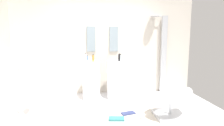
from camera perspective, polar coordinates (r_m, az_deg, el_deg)
name	(u,v)px	position (r m, az deg, el deg)	size (l,w,h in m)	color
ground_plane	(107,119)	(3.41, -1.70, -17.72)	(4.80, 3.60, 0.04)	silver
rear_partition	(102,44)	(4.72, -3.11, 5.98)	(4.80, 0.10, 2.60)	beige
pedestal_sink_left	(91,79)	(4.38, -6.66, -5.21)	(0.41, 0.41, 1.02)	white
pedestal_sink_right	(115,79)	(4.41, 1.07, -5.08)	(0.41, 0.41, 1.02)	white
vanity_mirror_left	(91,39)	(4.65, -6.76, 7.67)	(0.22, 0.03, 0.64)	#8C9EA8
vanity_mirror_right	(114,39)	(4.67, 0.56, 7.72)	(0.22, 0.03, 0.64)	#8C9EA8
shower_column	(163,53)	(4.96, 16.10, 3.22)	(0.49, 0.24, 2.05)	#B7BABF
lounge_chair	(170,99)	(3.49, 18.33, -10.93)	(1.07, 1.07, 0.65)	#B7BABF
towel_rack	(27,83)	(3.69, -25.59, -5.81)	(0.37, 0.22, 0.95)	#B7BABF
area_rug	(130,117)	(3.46, 5.92, -16.88)	(1.24, 0.71, 0.01)	beige
magazine_teal	(117,119)	(3.32, 1.47, -17.52)	(0.28, 0.15, 0.04)	teal
magazine_navy	(128,113)	(3.57, 5.22, -15.80)	(0.27, 0.14, 0.02)	navy
coffee_mug	(143,117)	(3.38, 9.99, -16.68)	(0.08, 0.08, 0.09)	white
soap_bottle_amber	(93,58)	(4.15, -6.09, 1.57)	(0.05, 0.05, 0.17)	#C68C38
soap_bottle_clear	(121,57)	(4.38, 2.77, 1.82)	(0.05, 0.05, 0.16)	silver
soap_bottle_blue	(87,58)	(4.39, -8.04, 1.58)	(0.04, 0.04, 0.13)	#4C72B7
soap_bottle_black	(119,58)	(4.20, 2.35, 1.74)	(0.05, 0.05, 0.18)	black
soap_bottle_white	(85,57)	(4.31, -8.56, 1.81)	(0.05, 0.05, 0.18)	white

